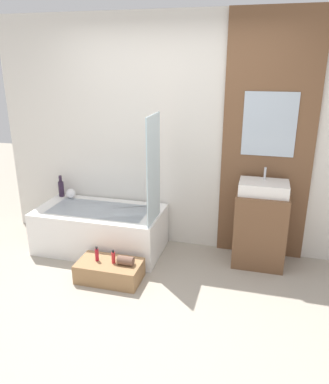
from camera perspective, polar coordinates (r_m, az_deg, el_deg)
The scene contains 13 objects.
ground_plane at distance 3.40m, azimuth -5.50°, elevation -18.98°, with size 12.00×12.00×0.00m, color #A39989.
wall_tiled_back at distance 4.25m, azimuth 1.34°, elevation 8.52°, with size 4.20×0.06×2.60m, color silver.
wall_wood_accent at distance 4.08m, azimuth 15.47°, elevation 7.52°, with size 0.94×0.04×2.60m.
bathtub at distance 4.44m, azimuth -9.74°, elevation -5.57°, with size 1.44×0.74×0.50m.
glass_shower_screen at distance 3.81m, azimuth -1.70°, elevation 3.41°, with size 0.01×0.45×1.12m, color silver.
wooden_step_bench at distance 3.89m, azimuth -8.36°, elevation -11.80°, with size 0.64×0.36×0.20m, color #997047.
vanity_cabinet at distance 4.14m, azimuth 14.34°, elevation -5.49°, with size 0.54×0.43×0.80m, color brown.
sink at distance 3.97m, azimuth 14.89°, elevation 0.64°, with size 0.50×0.34×0.26m.
vase_tall_dark at distance 4.83m, azimuth -15.48°, elevation 0.61°, with size 0.07×0.07×0.27m.
vase_round_light at distance 4.76m, azimuth -14.08°, elevation -0.20°, with size 0.12×0.12×0.12m, color white.
bottle_soap_primary at distance 3.86m, azimuth -10.27°, elevation -9.33°, with size 0.04×0.04×0.16m.
bottle_soap_secondary at distance 3.79m, azimuth -7.80°, elevation -9.82°, with size 0.04×0.04×0.14m.
towel_roll at distance 3.76m, azimuth -5.95°, elevation -10.35°, with size 0.09×0.09×0.16m, color brown.
Camera 1 is at (0.98, -2.48, 2.11)m, focal length 35.00 mm.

